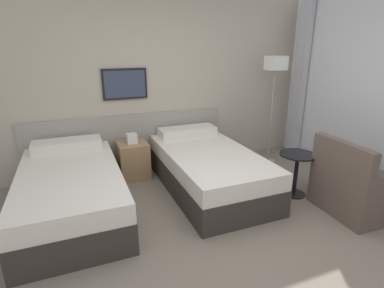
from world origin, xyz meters
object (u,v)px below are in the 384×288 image
at_px(bed_near_door, 72,191).
at_px(nightstand, 133,159).
at_px(floor_lamp, 275,73).
at_px(bed_near_window, 208,169).
at_px(armchair, 357,188).
at_px(side_table, 297,166).

height_order(bed_near_door, nightstand, same).
bearing_deg(floor_lamp, bed_near_window, -159.43).
xyz_separation_m(bed_near_window, armchair, (1.35, -1.20, 0.01)).
xyz_separation_m(bed_near_door, floor_lamp, (3.09, 0.51, 1.19)).
distance_m(bed_near_window, floor_lamp, 1.87).
relative_size(bed_near_window, side_table, 3.60).
height_order(floor_lamp, armchair, floor_lamp).
relative_size(side_table, armchair, 0.64).
bearing_deg(bed_near_window, bed_near_door, 180.00).
bearing_deg(armchair, side_table, 35.47).
height_order(bed_near_door, floor_lamp, floor_lamp).
height_order(bed_near_window, armchair, armchair).
height_order(bed_near_window, side_table, bed_near_window).
distance_m(bed_near_door, side_table, 2.77).
bearing_deg(bed_near_door, side_table, -12.62).
relative_size(bed_near_window, floor_lamp, 1.19).
relative_size(floor_lamp, side_table, 3.03).
xyz_separation_m(bed_near_door, side_table, (2.70, -0.60, 0.12)).
bearing_deg(nightstand, bed_near_door, -139.24).
distance_m(bed_near_window, armchair, 1.81).
xyz_separation_m(nightstand, floor_lamp, (2.22, -0.23, 1.19)).
height_order(bed_near_door, side_table, bed_near_door).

